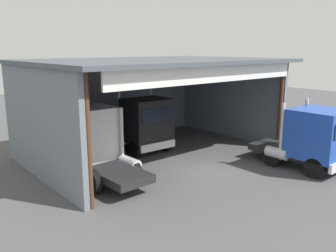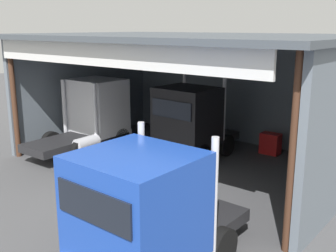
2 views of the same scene
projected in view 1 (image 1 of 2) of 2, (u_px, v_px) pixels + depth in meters
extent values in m
plane|color=#4C4C4F|center=(208.00, 172.00, 17.98)|extent=(80.00, 80.00, 0.00)
cube|color=slate|center=(112.00, 100.00, 24.11)|extent=(13.64, 0.24, 5.41)
cube|color=slate|center=(38.00, 125.00, 16.43)|extent=(0.24, 9.04, 5.41)
cube|color=slate|center=(228.00, 98.00, 25.08)|extent=(0.24, 9.04, 5.41)
cube|color=#474E55|center=(157.00, 61.00, 19.86)|extent=(14.24, 9.83, 0.20)
cylinder|color=#4C2D1E|center=(88.00, 142.00, 13.34)|extent=(0.24, 0.24, 5.41)
cylinder|color=#4C2D1E|center=(281.00, 106.00, 21.68)|extent=(0.24, 0.24, 5.41)
cube|color=white|center=(216.00, 73.00, 16.66)|extent=(12.28, 0.12, 0.90)
cube|color=white|center=(89.00, 134.00, 17.13)|extent=(2.51, 2.13, 2.66)
cube|color=black|center=(78.00, 122.00, 17.79)|extent=(2.09, 0.12, 0.80)
cube|color=silver|center=(80.00, 157.00, 18.22)|extent=(2.33, 0.23, 0.44)
cube|color=#232326|center=(114.00, 172.00, 15.92)|extent=(1.95, 3.83, 0.36)
cylinder|color=silver|center=(81.00, 145.00, 15.58)|extent=(0.18, 0.18, 2.92)
cylinder|color=silver|center=(122.00, 137.00, 17.02)|extent=(0.18, 0.18, 2.92)
cylinder|color=silver|center=(130.00, 163.00, 16.84)|extent=(0.59, 1.22, 0.56)
cylinder|color=black|center=(67.00, 168.00, 17.06)|extent=(0.33, 1.06, 1.06)
cylinder|color=black|center=(105.00, 159.00, 18.47)|extent=(0.33, 1.06, 1.06)
cylinder|color=black|center=(93.00, 182.00, 15.26)|extent=(0.33, 1.06, 1.06)
cylinder|color=black|center=(133.00, 171.00, 16.67)|extent=(0.33, 1.06, 1.06)
cube|color=black|center=(147.00, 120.00, 20.97)|extent=(2.64, 2.23, 2.54)
cube|color=black|center=(158.00, 115.00, 20.04)|extent=(2.17, 0.15, 0.76)
cube|color=silver|center=(158.00, 146.00, 20.41)|extent=(2.43, 0.26, 0.44)
cube|color=#232326|center=(133.00, 137.00, 22.46)|extent=(2.03, 2.92, 0.36)
cylinder|color=silver|center=(151.00, 114.00, 22.58)|extent=(0.18, 0.18, 3.19)
cylinder|color=silver|center=(120.00, 118.00, 21.20)|extent=(0.18, 0.18, 3.19)
cylinder|color=silver|center=(120.00, 138.00, 21.51)|extent=(0.61, 1.22, 0.56)
cylinder|color=black|center=(166.00, 143.00, 21.65)|extent=(0.34, 1.02, 1.01)
cylinder|color=black|center=(135.00, 149.00, 20.29)|extent=(0.34, 1.02, 1.01)
cylinder|color=black|center=(148.00, 137.00, 23.18)|extent=(0.34, 1.02, 1.01)
cylinder|color=black|center=(118.00, 142.00, 21.82)|extent=(0.34, 1.02, 1.01)
cube|color=#1E47B7|center=(319.00, 133.00, 17.82)|extent=(2.58, 2.51, 2.45)
cube|color=#232326|center=(284.00, 150.00, 19.52)|extent=(1.94, 3.46, 0.36)
cylinder|color=silver|center=(305.00, 125.00, 19.58)|extent=(0.18, 0.18, 2.99)
cylinder|color=silver|center=(282.00, 131.00, 18.14)|extent=(0.18, 0.18, 2.99)
cylinder|color=silver|center=(277.00, 153.00, 18.55)|extent=(0.57, 1.20, 0.56)
cylinder|color=black|center=(336.00, 159.00, 18.48)|extent=(0.31, 1.01, 1.01)
cylinder|color=black|center=(314.00, 168.00, 17.06)|extent=(0.31, 1.01, 1.01)
cylinder|color=black|center=(294.00, 149.00, 20.27)|extent=(0.31, 1.01, 1.01)
cylinder|color=black|center=(272.00, 157.00, 18.85)|extent=(0.31, 1.01, 1.01)
cylinder|color=#194CB2|center=(83.00, 142.00, 22.14)|extent=(0.58, 0.58, 0.85)
cube|color=red|center=(151.00, 129.00, 25.29)|extent=(0.90, 0.60, 1.00)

